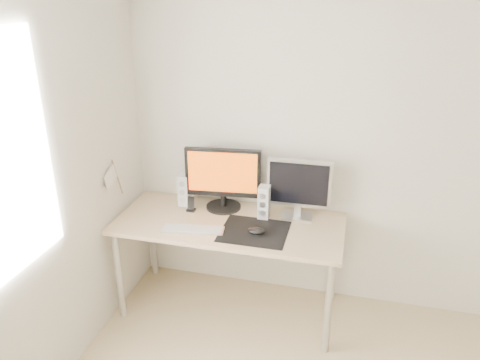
{
  "coord_description": "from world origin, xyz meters",
  "views": [
    {
      "loc": [
        -0.13,
        -1.43,
        2.27
      ],
      "look_at": [
        -0.88,
        1.49,
        1.01
      ],
      "focal_mm": 35.0,
      "sensor_mm": 36.0,
      "label": 1
    }
  ],
  "objects_px": {
    "keyboard": "(193,229)",
    "phone_dock": "(191,207)",
    "main_monitor": "(223,177)",
    "speaker_right": "(264,202)",
    "desk": "(229,231)",
    "speaker_left": "(184,190)",
    "mouse": "(256,231)",
    "second_monitor": "(299,186)"
  },
  "relations": [
    {
      "from": "second_monitor",
      "to": "phone_dock",
      "type": "relative_size",
      "value": 4.01
    },
    {
      "from": "keyboard",
      "to": "phone_dock",
      "type": "xyz_separation_m",
      "value": [
        -0.11,
        0.28,
        0.03
      ]
    },
    {
      "from": "speaker_left",
      "to": "phone_dock",
      "type": "bearing_deg",
      "value": -47.15
    },
    {
      "from": "main_monitor",
      "to": "phone_dock",
      "type": "distance_m",
      "value": 0.33
    },
    {
      "from": "main_monitor",
      "to": "keyboard",
      "type": "distance_m",
      "value": 0.46
    },
    {
      "from": "desk",
      "to": "keyboard",
      "type": "xyz_separation_m",
      "value": [
        -0.2,
        -0.18,
        0.09
      ]
    },
    {
      "from": "mouse",
      "to": "second_monitor",
      "type": "relative_size",
      "value": 0.27
    },
    {
      "from": "desk",
      "to": "phone_dock",
      "type": "bearing_deg",
      "value": 163.09
    },
    {
      "from": "second_monitor",
      "to": "speaker_right",
      "type": "xyz_separation_m",
      "value": [
        -0.23,
        -0.07,
        -0.12
      ]
    },
    {
      "from": "speaker_left",
      "to": "phone_dock",
      "type": "distance_m",
      "value": 0.15
    },
    {
      "from": "speaker_right",
      "to": "keyboard",
      "type": "relative_size",
      "value": 0.56
    },
    {
      "from": "second_monitor",
      "to": "keyboard",
      "type": "bearing_deg",
      "value": -150.54
    },
    {
      "from": "main_monitor",
      "to": "speaker_left",
      "type": "height_order",
      "value": "main_monitor"
    },
    {
      "from": "mouse",
      "to": "main_monitor",
      "type": "distance_m",
      "value": 0.51
    },
    {
      "from": "speaker_right",
      "to": "mouse",
      "type": "bearing_deg",
      "value": -89.87
    },
    {
      "from": "main_monitor",
      "to": "speaker_right",
      "type": "relative_size",
      "value": 2.28
    },
    {
      "from": "main_monitor",
      "to": "speaker_left",
      "type": "bearing_deg",
      "value": -177.3
    },
    {
      "from": "mouse",
      "to": "keyboard",
      "type": "height_order",
      "value": "mouse"
    },
    {
      "from": "speaker_left",
      "to": "speaker_right",
      "type": "height_order",
      "value": "same"
    },
    {
      "from": "mouse",
      "to": "keyboard",
      "type": "xyz_separation_m",
      "value": [
        -0.43,
        -0.05,
        -0.02
      ]
    },
    {
      "from": "speaker_left",
      "to": "keyboard",
      "type": "bearing_deg",
      "value": -61.95
    },
    {
      "from": "keyboard",
      "to": "speaker_left",
      "type": "bearing_deg",
      "value": 118.05
    },
    {
      "from": "keyboard",
      "to": "phone_dock",
      "type": "height_order",
      "value": "phone_dock"
    },
    {
      "from": "desk",
      "to": "second_monitor",
      "type": "height_order",
      "value": "second_monitor"
    },
    {
      "from": "speaker_left",
      "to": "phone_dock",
      "type": "relative_size",
      "value": 2.15
    },
    {
      "from": "main_monitor",
      "to": "speaker_right",
      "type": "distance_m",
      "value": 0.36
    },
    {
      "from": "speaker_right",
      "to": "keyboard",
      "type": "bearing_deg",
      "value": -144.75
    },
    {
      "from": "speaker_left",
      "to": "phone_dock",
      "type": "height_order",
      "value": "speaker_left"
    },
    {
      "from": "second_monitor",
      "to": "speaker_left",
      "type": "distance_m",
      "value": 0.86
    },
    {
      "from": "second_monitor",
      "to": "speaker_left",
      "type": "bearing_deg",
      "value": -179.36
    },
    {
      "from": "main_monitor",
      "to": "speaker_left",
      "type": "relative_size",
      "value": 2.28
    },
    {
      "from": "main_monitor",
      "to": "speaker_left",
      "type": "distance_m",
      "value": 0.33
    },
    {
      "from": "main_monitor",
      "to": "second_monitor",
      "type": "xyz_separation_m",
      "value": [
        0.55,
        -0.0,
        -0.01
      ]
    },
    {
      "from": "mouse",
      "to": "speaker_left",
      "type": "distance_m",
      "value": 0.7
    },
    {
      "from": "keyboard",
      "to": "mouse",
      "type": "bearing_deg",
      "value": 7.22
    },
    {
      "from": "desk",
      "to": "phone_dock",
      "type": "xyz_separation_m",
      "value": [
        -0.32,
        0.1,
        0.11
      ]
    },
    {
      "from": "speaker_left",
      "to": "mouse",
      "type": "bearing_deg",
      "value": -26.38
    },
    {
      "from": "mouse",
      "to": "phone_dock",
      "type": "xyz_separation_m",
      "value": [
        -0.54,
        0.22,
        0.01
      ]
    },
    {
      "from": "mouse",
      "to": "second_monitor",
      "type": "bearing_deg",
      "value": 54.07
    },
    {
      "from": "mouse",
      "to": "speaker_right",
      "type": "height_order",
      "value": "speaker_right"
    },
    {
      "from": "mouse",
      "to": "desk",
      "type": "distance_m",
      "value": 0.28
    },
    {
      "from": "desk",
      "to": "speaker_right",
      "type": "bearing_deg",
      "value": 28.84
    }
  ]
}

